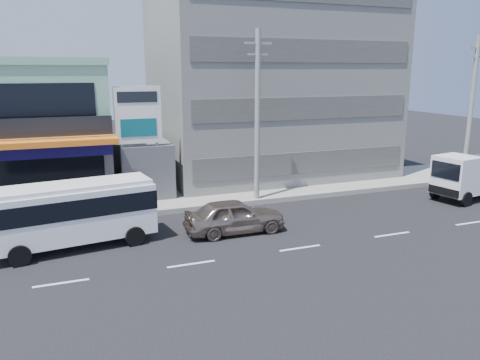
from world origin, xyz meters
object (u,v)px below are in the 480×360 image
at_px(billboard, 138,122).
at_px(tanker_truck, 478,173).
at_px(minibus, 73,210).
at_px(sedan, 235,216).
at_px(shop_building, 1,134).
at_px(utility_pole_near, 257,117).
at_px(concrete_building, 268,80).
at_px(utility_pole_far, 471,109).
at_px(satellite_dish, 143,141).

xyz_separation_m(billboard, tanker_truck, (19.91, -5.29, -3.43)).
height_order(minibus, tanker_truck, minibus).
height_order(billboard, tanker_truck, billboard).
xyz_separation_m(billboard, sedan, (3.50, -6.18, -4.09)).
bearing_deg(shop_building, tanker_truck, -20.12).
height_order(shop_building, tanker_truck, shop_building).
xyz_separation_m(billboard, utility_pole_near, (6.50, -1.80, 0.22)).
distance_m(concrete_building, minibus, 19.00).
bearing_deg(shop_building, utility_pole_far, -12.31).
bearing_deg(sedan, billboard, 30.08).
xyz_separation_m(concrete_building, tanker_truck, (9.41, -11.09, -5.51)).
height_order(billboard, minibus, billboard).
xyz_separation_m(concrete_building, sedan, (-7.00, -11.98, -6.17)).
distance_m(satellite_dish, billboard, 2.31).
bearing_deg(billboard, utility_pole_far, -4.57).
height_order(concrete_building, utility_pole_near, concrete_building).
relative_size(concrete_building, sedan, 3.27).
bearing_deg(minibus, sedan, -5.19).
bearing_deg(concrete_building, shop_building, -176.65).
height_order(concrete_building, minibus, concrete_building).
height_order(utility_pole_far, tanker_truck, utility_pole_far).
height_order(concrete_building, tanker_truck, concrete_building).
distance_m(concrete_building, utility_pole_near, 8.79).
relative_size(shop_building, concrete_building, 0.77).
relative_size(billboard, tanker_truck, 0.94).
height_order(shop_building, satellite_dish, shop_building).
distance_m(shop_building, minibus, 11.13).
bearing_deg(utility_pole_near, sedan, -124.39).
bearing_deg(shop_building, minibus, -70.33).
distance_m(satellite_dish, utility_pole_far, 22.35).
bearing_deg(billboard, utility_pole_near, -15.48).
bearing_deg(satellite_dish, sedan, -69.40).
xyz_separation_m(satellite_dish, sedan, (3.00, -7.98, -2.74)).
bearing_deg(tanker_truck, shop_building, 159.88).
bearing_deg(shop_building, utility_pole_near, -25.06).
xyz_separation_m(billboard, minibus, (-3.83, -5.52, -3.19)).
distance_m(shop_building, satellite_dish, 8.54).
xyz_separation_m(shop_building, utility_pole_near, (14.00, -6.55, 1.15)).
bearing_deg(concrete_building, satellite_dish, -158.20).
relative_size(utility_pole_far, minibus, 1.39).
distance_m(utility_pole_far, sedan, 19.97).
distance_m(utility_pole_near, utility_pole_far, 16.00).
height_order(billboard, utility_pole_near, utility_pole_near).
bearing_deg(utility_pole_near, shop_building, 154.94).
xyz_separation_m(shop_building, sedan, (11.00, -10.93, -3.16)).
relative_size(satellite_dish, tanker_truck, 0.20).
bearing_deg(tanker_truck, sedan, -176.90).
height_order(concrete_building, satellite_dish, concrete_building).
relative_size(concrete_building, minibus, 2.22).
bearing_deg(tanker_truck, utility_pole_near, 165.39).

